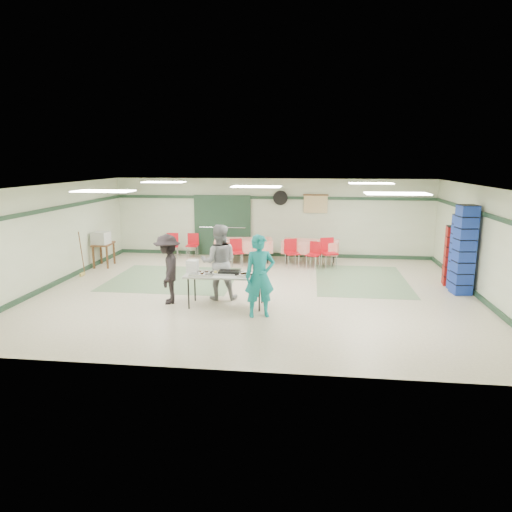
# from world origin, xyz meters

# --- Properties ---
(floor) EXTENTS (11.00, 11.00, 0.00)m
(floor) POSITION_xyz_m (0.00, 0.00, 0.00)
(floor) COLOR beige
(floor) RESTS_ON ground
(ceiling) EXTENTS (11.00, 11.00, 0.00)m
(ceiling) POSITION_xyz_m (0.00, 0.00, 2.70)
(ceiling) COLOR white
(ceiling) RESTS_ON wall_back
(wall_back) EXTENTS (11.00, 0.00, 11.00)m
(wall_back) POSITION_xyz_m (0.00, 4.50, 1.35)
(wall_back) COLOR beige
(wall_back) RESTS_ON floor
(wall_front) EXTENTS (11.00, 0.00, 11.00)m
(wall_front) POSITION_xyz_m (0.00, -4.50, 1.35)
(wall_front) COLOR beige
(wall_front) RESTS_ON floor
(wall_left) EXTENTS (0.00, 9.00, 9.00)m
(wall_left) POSITION_xyz_m (-5.50, 0.00, 1.35)
(wall_left) COLOR beige
(wall_left) RESTS_ON floor
(wall_right) EXTENTS (0.00, 9.00, 9.00)m
(wall_right) POSITION_xyz_m (5.50, 0.00, 1.35)
(wall_right) COLOR beige
(wall_right) RESTS_ON floor
(trim_back) EXTENTS (11.00, 0.06, 0.10)m
(trim_back) POSITION_xyz_m (0.00, 4.47, 2.05)
(trim_back) COLOR #213C29
(trim_back) RESTS_ON wall_back
(baseboard_back) EXTENTS (11.00, 0.06, 0.12)m
(baseboard_back) POSITION_xyz_m (0.00, 4.47, 0.06)
(baseboard_back) COLOR #213C29
(baseboard_back) RESTS_ON floor
(trim_left) EXTENTS (0.06, 9.00, 0.10)m
(trim_left) POSITION_xyz_m (-5.47, 0.00, 2.05)
(trim_left) COLOR #213C29
(trim_left) RESTS_ON wall_back
(baseboard_left) EXTENTS (0.06, 9.00, 0.12)m
(baseboard_left) POSITION_xyz_m (-5.47, 0.00, 0.06)
(baseboard_left) COLOR #213C29
(baseboard_left) RESTS_ON floor
(trim_right) EXTENTS (0.06, 9.00, 0.10)m
(trim_right) POSITION_xyz_m (5.47, 0.00, 2.05)
(trim_right) COLOR #213C29
(trim_right) RESTS_ON wall_back
(baseboard_right) EXTENTS (0.06, 9.00, 0.12)m
(baseboard_right) POSITION_xyz_m (5.47, 0.00, 0.06)
(baseboard_right) COLOR #213C29
(baseboard_right) RESTS_ON floor
(green_patch_a) EXTENTS (3.50, 3.00, 0.01)m
(green_patch_a) POSITION_xyz_m (-2.50, 1.00, 0.00)
(green_patch_a) COLOR gray
(green_patch_a) RESTS_ON floor
(green_patch_b) EXTENTS (2.50, 3.50, 0.01)m
(green_patch_b) POSITION_xyz_m (2.80, 1.50, 0.00)
(green_patch_b) COLOR gray
(green_patch_b) RESTS_ON floor
(double_door_left) EXTENTS (0.90, 0.06, 2.10)m
(double_door_left) POSITION_xyz_m (-2.20, 4.44, 1.05)
(double_door_left) COLOR gray
(double_door_left) RESTS_ON floor
(double_door_right) EXTENTS (0.90, 0.06, 2.10)m
(double_door_right) POSITION_xyz_m (-1.25, 4.44, 1.05)
(double_door_right) COLOR gray
(double_door_right) RESTS_ON floor
(door_frame) EXTENTS (2.00, 0.03, 2.15)m
(door_frame) POSITION_xyz_m (-1.73, 4.42, 1.05)
(door_frame) COLOR #213C29
(door_frame) RESTS_ON floor
(wall_fan) EXTENTS (0.50, 0.10, 0.50)m
(wall_fan) POSITION_xyz_m (0.30, 4.44, 2.05)
(wall_fan) COLOR black
(wall_fan) RESTS_ON wall_back
(scroll_banner) EXTENTS (0.80, 0.02, 0.60)m
(scroll_banner) POSITION_xyz_m (1.50, 4.44, 1.85)
(scroll_banner) COLOR #D5C285
(scroll_banner) RESTS_ON wall_back
(serving_table) EXTENTS (1.87, 0.78, 0.76)m
(serving_table) POSITION_xyz_m (-0.56, -1.24, 0.72)
(serving_table) COLOR #A5A5A0
(serving_table) RESTS_ON floor
(sheet_tray_right) EXTENTS (0.56, 0.43, 0.02)m
(sheet_tray_right) POSITION_xyz_m (0.02, -1.28, 0.77)
(sheet_tray_right) COLOR silver
(sheet_tray_right) RESTS_ON serving_table
(sheet_tray_mid) EXTENTS (0.61, 0.47, 0.02)m
(sheet_tray_mid) POSITION_xyz_m (-0.62, -1.17, 0.77)
(sheet_tray_mid) COLOR silver
(sheet_tray_mid) RESTS_ON serving_table
(sheet_tray_left) EXTENTS (0.55, 0.42, 0.02)m
(sheet_tray_left) POSITION_xyz_m (-1.09, -1.35, 0.77)
(sheet_tray_left) COLOR silver
(sheet_tray_left) RESTS_ON serving_table
(baking_pan) EXTENTS (0.49, 0.31, 0.08)m
(baking_pan) POSITION_xyz_m (-0.48, -1.21, 0.80)
(baking_pan) COLOR black
(baking_pan) RESTS_ON serving_table
(foam_box_stack) EXTENTS (0.25, 0.23, 0.29)m
(foam_box_stack) POSITION_xyz_m (-1.36, -1.13, 0.90)
(foam_box_stack) COLOR white
(foam_box_stack) RESTS_ON serving_table
(volunteer_teal) EXTENTS (0.74, 0.59, 1.78)m
(volunteer_teal) POSITION_xyz_m (0.30, -1.84, 0.89)
(volunteer_teal) COLOR teal
(volunteer_teal) RESTS_ON floor
(volunteer_grey) EXTENTS (0.98, 0.82, 1.83)m
(volunteer_grey) POSITION_xyz_m (-0.82, -0.69, 0.91)
(volunteer_grey) COLOR gray
(volunteer_grey) RESTS_ON floor
(volunteer_dark) EXTENTS (0.85, 1.18, 1.64)m
(volunteer_dark) POSITION_xyz_m (-1.95, -1.15, 0.82)
(volunteer_dark) COLOR black
(volunteer_dark) RESTS_ON floor
(dining_table_a) EXTENTS (1.86, 1.01, 0.77)m
(dining_table_a) POSITION_xyz_m (1.36, 3.46, 0.57)
(dining_table_a) COLOR red
(dining_table_a) RESTS_ON floor
(dining_table_b) EXTENTS (1.99, 1.12, 0.77)m
(dining_table_b) POSITION_xyz_m (-0.84, 3.46, 0.57)
(dining_table_b) COLOR red
(dining_table_b) RESTS_ON floor
(chair_a) EXTENTS (0.51, 0.51, 0.82)m
(chair_a) POSITION_xyz_m (1.48, 2.88, 0.50)
(chair_a) COLOR red
(chair_a) RESTS_ON floor
(chair_b) EXTENTS (0.53, 0.53, 0.88)m
(chair_b) POSITION_xyz_m (0.76, 2.89, 0.54)
(chair_b) COLOR red
(chair_b) RESTS_ON floor
(chair_c) EXTENTS (0.57, 0.57, 0.95)m
(chair_c) POSITION_xyz_m (1.91, 2.89, 0.58)
(chair_c) COLOR red
(chair_c) RESTS_ON floor
(chair_d) EXTENTS (0.50, 0.50, 0.86)m
(chair_d) POSITION_xyz_m (-0.99, 2.89, 0.52)
(chair_d) COLOR red
(chair_d) RESTS_ON floor
(chair_loose_a) EXTENTS (0.40, 0.40, 0.83)m
(chair_loose_a) POSITION_xyz_m (-2.69, 3.94, 0.51)
(chair_loose_a) COLOR red
(chair_loose_a) RESTS_ON floor
(chair_loose_b) EXTENTS (0.48, 0.48, 0.86)m
(chair_loose_b) POSITION_xyz_m (-3.35, 3.74, 0.53)
(chair_loose_b) COLOR red
(chair_loose_b) RESTS_ON floor
(crate_stack_blue_a) EXTENTS (0.48, 0.48, 2.25)m
(crate_stack_blue_a) POSITION_xyz_m (5.15, 0.43, 1.13)
(crate_stack_blue_a) COLOR #1A379D
(crate_stack_blue_a) RESTS_ON floor
(crate_stack_red) EXTENTS (0.46, 0.46, 1.61)m
(crate_stack_red) POSITION_xyz_m (5.15, 1.27, 0.80)
(crate_stack_red) COLOR #A11014
(crate_stack_red) RESTS_ON floor
(crate_stack_blue_b) EXTENTS (0.39, 0.39, 1.97)m
(crate_stack_blue_b) POSITION_xyz_m (5.15, 0.80, 0.98)
(crate_stack_blue_b) COLOR #1A379D
(crate_stack_blue_b) RESTS_ON floor
(printer_table) EXTENTS (0.62, 0.88, 0.74)m
(printer_table) POSITION_xyz_m (-5.15, 2.28, 0.63)
(printer_table) COLOR brown
(printer_table) RESTS_ON floor
(office_printer) EXTENTS (0.53, 0.47, 0.38)m
(office_printer) POSITION_xyz_m (-5.15, 2.14, 0.94)
(office_printer) COLOR #B2B1AD
(office_printer) RESTS_ON printer_table
(broom) EXTENTS (0.08, 0.21, 1.29)m
(broom) POSITION_xyz_m (-5.23, 1.04, 0.67)
(broom) COLOR brown
(broom) RESTS_ON floor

